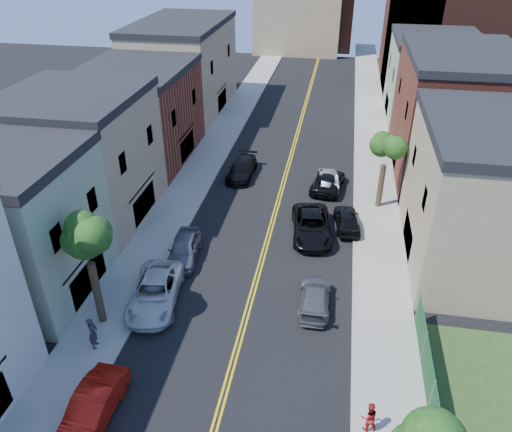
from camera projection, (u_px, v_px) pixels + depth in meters
The scene contains 28 objects.
sidewalk_left at pixel (215, 144), 49.69m from camera, with size 3.20×100.00×0.15m, color gray.
sidewalk_right at pixel (374, 155), 47.34m from camera, with size 3.20×100.00×0.15m, color gray.
curb_left at pixel (232, 145), 49.43m from camera, with size 0.30×100.00×0.15m, color gray.
curb_right at pixel (356, 154), 47.60m from camera, with size 0.30×100.00×0.15m, color gray.
bldg_left_palegrn at pixel (7, 230), 28.22m from camera, with size 9.00×8.00×8.50m, color gray.
bldg_left_tan_near at pixel (81, 161), 35.67m from camera, with size 9.00×10.00×9.00m, color #998466.
bldg_left_brick at pixel (139, 117), 45.20m from camera, with size 9.00×12.00×8.00m, color brown.
bldg_left_tan_far at pixel (183, 69), 56.61m from camera, with size 9.00×16.00×9.50m, color #998466.
bldg_right_tan at pixel (490, 201), 30.65m from camera, with size 9.00×12.00×9.00m, color #998466.
bldg_right_brick at pixel (454, 117), 42.19m from camera, with size 9.00×14.00×10.00m, color brown.
bldg_right_palegrn at pixel (432, 81), 54.38m from camera, with size 9.00×12.00×8.50m, color gray.
church at pixel (440, 28), 65.18m from camera, with size 16.20×14.20×22.60m.
backdrop_left at pixel (298, 15), 81.44m from camera, with size 14.00×8.00×12.00m, color #998466.
backdrop_center at pixel (323, 18), 84.73m from camera, with size 10.00×8.00×10.00m, color brown.
fence_right at pixel (436, 425), 20.87m from camera, with size 0.04×15.00×1.90m, color #143F1E.
tree_left_mid at pixel (83, 223), 24.42m from camera, with size 5.20×5.20×9.29m.
tree_right_far at pixel (388, 139), 35.97m from camera, with size 4.40×4.40×8.03m.
red_sedan at pixel (92, 408), 21.98m from camera, with size 1.63×4.68×1.54m, color #B2150B.
white_pickup at pixel (155, 292), 28.81m from camera, with size 2.65×5.76×1.60m, color silver.
grey_car_left at pixel (184, 249), 32.65m from camera, with size 1.85×4.60×1.57m, color #5B5D63.
black_car_left at pixel (242, 169), 43.25m from camera, with size 2.05×5.05×1.47m, color black.
grey_car_right at pixel (315, 297), 28.65m from camera, with size 1.78×4.37×1.27m, color #505257.
black_car_right at pixel (347, 219), 35.96m from camera, with size 1.70×4.22×1.44m, color black.
silver_car_right at pixel (328, 179), 41.59m from camera, with size 1.44×4.12×1.36m, color #B9BDC2.
dark_car_right_far at pixel (328, 181), 41.27m from camera, with size 2.31×5.01×1.39m, color black.
black_suv_lane at pixel (312, 226), 35.04m from camera, with size 2.68×5.81×1.61m, color black.
pedestrian_left at pixel (93, 333), 25.54m from camera, with size 0.70×0.46×1.91m, color #292B32.
pedestrian_right at pixel (369, 417), 21.41m from camera, with size 0.77×0.60×1.59m, color #A91A1A.
Camera 1 is at (4.25, -4.87, 19.53)m, focal length 34.41 mm.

